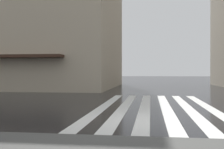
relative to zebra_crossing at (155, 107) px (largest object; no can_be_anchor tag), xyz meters
name	(u,v)px	position (x,y,z in m)	size (l,w,h in m)	color
ground_plane	(141,121)	(-4.00, 0.56, 0.00)	(220.00, 220.00, 0.00)	black
zebra_crossing	(155,107)	(0.00, 0.00, 0.00)	(13.00, 5.50, 0.01)	silver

